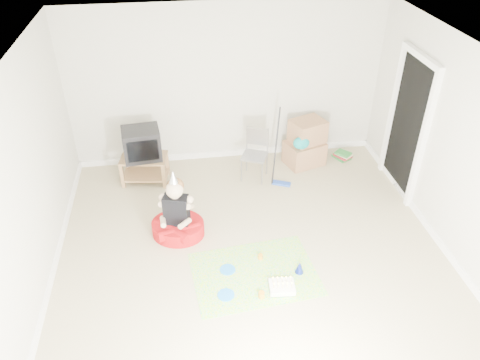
{
  "coord_description": "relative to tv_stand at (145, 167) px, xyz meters",
  "views": [
    {
      "loc": [
        -0.81,
        -4.43,
        4.21
      ],
      "look_at": [
        -0.1,
        0.4,
        0.9
      ],
      "focal_mm": 35.0,
      "sensor_mm": 36.0,
      "label": 1
    }
  ],
  "objects": [
    {
      "name": "ground",
      "position": [
        1.39,
        -1.91,
        -0.26
      ],
      "size": [
        5.0,
        5.0,
        0.0
      ],
      "primitive_type": "plane",
      "color": "tan",
      "rests_on": "ground"
    },
    {
      "name": "doorway_recess",
      "position": [
        3.87,
        -0.71,
        0.76
      ],
      "size": [
        0.02,
        0.9,
        2.05
      ],
      "primitive_type": "cube",
      "color": "black",
      "rests_on": "ground"
    },
    {
      "name": "tv_stand",
      "position": [
        0.0,
        0.0,
        0.0
      ],
      "size": [
        0.76,
        0.55,
        0.44
      ],
      "color": "olive",
      "rests_on": "ground"
    },
    {
      "name": "crt_tv",
      "position": [
        -0.0,
        0.0,
        0.42
      ],
      "size": [
        0.6,
        0.51,
        0.48
      ],
      "primitive_type": "cube",
      "rotation": [
        0.0,
        0.0,
        0.1
      ],
      "color": "black",
      "rests_on": "tv_stand"
    },
    {
      "name": "folding_chair",
      "position": [
        1.72,
        -0.16,
        0.14
      ],
      "size": [
        0.49,
        0.48,
        0.83
      ],
      "color": "gray",
      "rests_on": "ground"
    },
    {
      "name": "cardboard_boxes",
      "position": [
        2.63,
        0.16,
        0.11
      ],
      "size": [
        0.72,
        0.64,
        0.77
      ],
      "color": "#A3734E",
      "rests_on": "ground"
    },
    {
      "name": "floor_mop",
      "position": [
        2.11,
        -0.42,
        -0.0
      ],
      "size": [
        0.31,
        0.37,
        1.18
      ],
      "color": "#2347B1",
      "rests_on": "ground"
    },
    {
      "name": "book_pile",
      "position": [
        3.32,
        0.22,
        -0.2
      ],
      "size": [
        0.31,
        0.35,
        0.12
      ],
      "color": "#297D33",
      "rests_on": "ground"
    },
    {
      "name": "seated_woman",
      "position": [
        0.46,
        -1.38,
        -0.04
      ],
      "size": [
        0.88,
        0.88,
        1.03
      ],
      "color": "#B31013",
      "rests_on": "ground"
    },
    {
      "name": "party_mat",
      "position": [
        1.36,
        -2.28,
        -0.26
      ],
      "size": [
        1.61,
        1.23,
        0.01
      ],
      "primitive_type": "cube",
      "rotation": [
        0.0,
        0.0,
        0.09
      ],
      "color": "#DD2E79",
      "rests_on": "ground"
    },
    {
      "name": "birthday_cake",
      "position": [
        1.64,
        -2.58,
        -0.22
      ],
      "size": [
        0.32,
        0.26,
        0.14
      ],
      "color": "white",
      "rests_on": "party_mat"
    },
    {
      "name": "blue_plate_near",
      "position": [
        1.04,
        -2.17,
        -0.25
      ],
      "size": [
        0.26,
        0.26,
        0.01
      ],
      "primitive_type": "cylinder",
      "rotation": [
        0.0,
        0.0,
        0.41
      ],
      "color": "#1B7EDF",
      "rests_on": "party_mat"
    },
    {
      "name": "blue_plate_far",
      "position": [
        0.97,
        -2.58,
        -0.25
      ],
      "size": [
        0.27,
        0.27,
        0.01
      ],
      "primitive_type": "cylinder",
      "rotation": [
        0.0,
        0.0,
        0.45
      ],
      "color": "#1B7EDF",
      "rests_on": "party_mat"
    },
    {
      "name": "orange_cup_near",
      "position": [
        1.48,
        -2.03,
        -0.22
      ],
      "size": [
        0.08,
        0.08,
        0.07
      ],
      "primitive_type": "cylinder",
      "rotation": [
        0.0,
        0.0,
        -0.31
      ],
      "color": "orange",
      "rests_on": "party_mat"
    },
    {
      "name": "orange_cup_far",
      "position": [
        1.37,
        -2.67,
        -0.22
      ],
      "size": [
        0.09,
        0.09,
        0.08
      ],
      "primitive_type": "cylinder",
      "rotation": [
        0.0,
        0.0,
        -0.24
      ],
      "color": "orange",
      "rests_on": "party_mat"
    },
    {
      "name": "blue_party_hat",
      "position": [
        1.91,
        -2.33,
        -0.18
      ],
      "size": [
        0.11,
        0.11,
        0.16
      ],
      "primitive_type": "cone",
      "rotation": [
        0.0,
        0.0,
        -0.01
      ],
      "color": "#16249F",
      "rests_on": "party_mat"
    }
  ]
}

